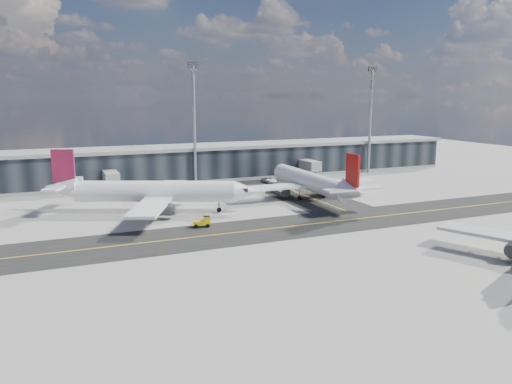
{
  "coord_description": "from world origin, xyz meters",
  "views": [
    {
      "loc": [
        -32.91,
        -66.95,
        21.11
      ],
      "look_at": [
        -0.3,
        9.92,
        5.0
      ],
      "focal_mm": 35.0,
      "sensor_mm": 36.0,
      "label": 1
    }
  ],
  "objects_px": {
    "airliner_af": "(152,192)",
    "service_van": "(269,180)",
    "baggage_tug": "(203,222)",
    "airliner_redtail": "(311,182)"
  },
  "relations": [
    {
      "from": "baggage_tug",
      "to": "service_van",
      "type": "xyz_separation_m",
      "value": [
        27.66,
        34.69,
        -0.2
      ]
    },
    {
      "from": "airliner_af",
      "to": "airliner_redtail",
      "type": "relative_size",
      "value": 1.01
    },
    {
      "from": "airliner_af",
      "to": "airliner_redtail",
      "type": "bearing_deg",
      "value": 111.47
    },
    {
      "from": "service_van",
      "to": "airliner_af",
      "type": "bearing_deg",
      "value": -151.11
    },
    {
      "from": "airliner_af",
      "to": "baggage_tug",
      "type": "xyz_separation_m",
      "value": [
        5.48,
        -13.96,
        -2.95
      ]
    },
    {
      "from": "airliner_redtail",
      "to": "service_van",
      "type": "bearing_deg",
      "value": 89.86
    },
    {
      "from": "service_van",
      "to": "airliner_redtail",
      "type": "bearing_deg",
      "value": -94.21
    },
    {
      "from": "baggage_tug",
      "to": "service_van",
      "type": "relative_size",
      "value": 0.62
    },
    {
      "from": "airliner_af",
      "to": "service_van",
      "type": "xyz_separation_m",
      "value": [
        33.14,
        20.74,
        -3.15
      ]
    },
    {
      "from": "airliner_redtail",
      "to": "service_van",
      "type": "relative_size",
      "value": 7.55
    }
  ]
}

